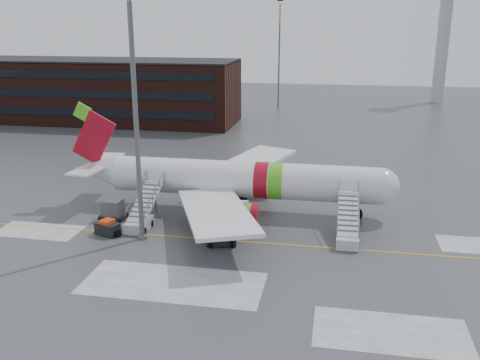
% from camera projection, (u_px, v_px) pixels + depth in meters
% --- Properties ---
extents(ground, '(260.00, 260.00, 0.00)m').
position_uv_depth(ground, '(267.00, 239.00, 49.64)').
color(ground, '#494C4F').
rests_on(ground, ground).
extents(airliner, '(35.03, 32.97, 11.18)m').
position_uv_depth(airliner, '(235.00, 180.00, 56.33)').
color(airliner, white).
rests_on(airliner, ground).
extents(airstair_fwd, '(2.05, 7.70, 3.48)m').
position_uv_depth(airstair_fwd, '(347.00, 231.00, 48.78)').
color(airstair_fwd, silver).
rests_on(airstair_fwd, ground).
extents(airstair_aft, '(2.05, 7.70, 3.48)m').
position_uv_depth(airstair_aft, '(141.00, 217.00, 52.25)').
color(airstair_aft, '#ACAEB4').
rests_on(airstair_aft, ground).
extents(pushback_tug, '(2.95, 2.44, 1.55)m').
position_uv_depth(pushback_tug, '(219.00, 238.00, 48.25)').
color(pushback_tug, black).
rests_on(pushback_tug, ground).
extents(uld_container, '(2.56, 1.93, 2.04)m').
position_uv_depth(uld_container, '(113.00, 210.00, 54.46)').
color(uld_container, black).
rests_on(uld_container, ground).
extents(baggage_tractor, '(3.01, 2.00, 1.48)m').
position_uv_depth(baggage_tractor, '(108.00, 228.00, 50.55)').
color(baggage_tractor, black).
rests_on(baggage_tractor, ground).
extents(light_mast_near, '(1.20, 1.20, 26.49)m').
position_uv_depth(light_mast_near, '(134.00, 91.00, 45.86)').
color(light_mast_near, '#595B60').
rests_on(light_mast_near, ground).
extents(terminal_building, '(62.00, 16.11, 12.30)m').
position_uv_depth(terminal_building, '(83.00, 90.00, 107.56)').
color(terminal_building, '#3F1E16').
rests_on(terminal_building, ground).
extents(control_tower, '(6.40, 6.40, 30.00)m').
position_uv_depth(control_tower, '(445.00, 24.00, 128.60)').
color(control_tower, '#B2B5BA').
rests_on(control_tower, ground).
extents(light_mast_far_n, '(1.20, 1.20, 24.25)m').
position_uv_depth(light_mast_far_n, '(279.00, 47.00, 120.61)').
color(light_mast_far_n, '#595B60').
rests_on(light_mast_far_n, ground).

